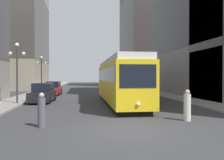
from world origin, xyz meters
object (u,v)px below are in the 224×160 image
(streetcar, at_px, (119,80))
(lamp_post_left_near, at_px, (17,63))
(lamp_post_left_far, at_px, (41,69))
(parked_car_left_mid, at_px, (53,89))
(pedestrian_crossing_near, at_px, (42,111))
(transit_bus, at_px, (131,80))
(parked_car_left_near, at_px, (43,93))
(pedestrian_crossing_far, at_px, (187,106))

(streetcar, xyz_separation_m, lamp_post_left_near, (-8.84, 0.50, 1.48))
(lamp_post_left_near, distance_m, lamp_post_left_far, 12.79)
(parked_car_left_mid, distance_m, pedestrian_crossing_near, 19.89)
(lamp_post_left_near, bearing_deg, transit_bus, 42.44)
(streetcar, xyz_separation_m, parked_car_left_near, (-6.94, 2.27, -1.26))
(streetcar, height_order, parked_car_left_mid, streetcar)
(transit_bus, xyz_separation_m, parked_car_left_mid, (-10.74, -1.32, -1.10))
(lamp_post_left_near, bearing_deg, parked_car_left_mid, 79.48)
(lamp_post_left_near, xyz_separation_m, lamp_post_left_far, (0.00, 12.79, -0.02))
(transit_bus, distance_m, pedestrian_crossing_far, 20.66)
(streetcar, relative_size, pedestrian_crossing_near, 8.93)
(pedestrian_crossing_far, height_order, lamp_post_left_near, lamp_post_left_near)
(transit_bus, relative_size, parked_car_left_near, 2.52)
(parked_car_left_mid, relative_size, pedestrian_crossing_near, 2.70)
(transit_bus, bearing_deg, pedestrian_crossing_far, -95.90)
(streetcar, bearing_deg, lamp_post_left_near, 177.50)
(streetcar, relative_size, transit_bus, 1.16)
(streetcar, xyz_separation_m, pedestrian_crossing_near, (-5.27, -9.08, -1.33))
(transit_bus, height_order, parked_car_left_near, transit_bus)
(pedestrian_crossing_near, xyz_separation_m, lamp_post_left_near, (-3.58, 9.58, 2.82))
(pedestrian_crossing_far, bearing_deg, parked_car_left_near, -4.72)
(streetcar, height_order, lamp_post_left_far, lamp_post_left_far)
(parked_car_left_near, bearing_deg, lamp_post_left_near, -134.44)
(transit_bus, distance_m, parked_car_left_near, 14.58)
(pedestrian_crossing_near, bearing_deg, pedestrian_crossing_far, -19.47)
(pedestrian_crossing_near, bearing_deg, transit_bus, 43.05)
(streetcar, bearing_deg, pedestrian_crossing_near, -119.38)
(parked_car_left_near, height_order, lamp_post_left_near, lamp_post_left_near)
(parked_car_left_near, bearing_deg, transit_bus, 45.08)
(transit_bus, bearing_deg, parked_car_left_near, -139.48)
(streetcar, xyz_separation_m, pedestrian_crossing_far, (2.34, -8.51, -1.31))
(pedestrian_crossing_near, xyz_separation_m, pedestrian_crossing_far, (7.61, 0.57, 0.03))
(parked_car_left_mid, distance_m, pedestrian_crossing_far, 21.37)
(parked_car_left_near, distance_m, lamp_post_left_far, 11.52)
(streetcar, height_order, lamp_post_left_near, lamp_post_left_near)
(parked_car_left_near, xyz_separation_m, pedestrian_crossing_near, (1.67, -11.34, -0.08))
(pedestrian_crossing_near, height_order, pedestrian_crossing_far, pedestrian_crossing_far)
(lamp_post_left_near, bearing_deg, pedestrian_crossing_far, -38.86)
(pedestrian_crossing_far, bearing_deg, lamp_post_left_near, 5.68)
(parked_car_left_near, distance_m, lamp_post_left_near, 3.77)
(pedestrian_crossing_far, distance_m, lamp_post_left_far, 24.66)
(pedestrian_crossing_far, distance_m, lamp_post_left_near, 14.63)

